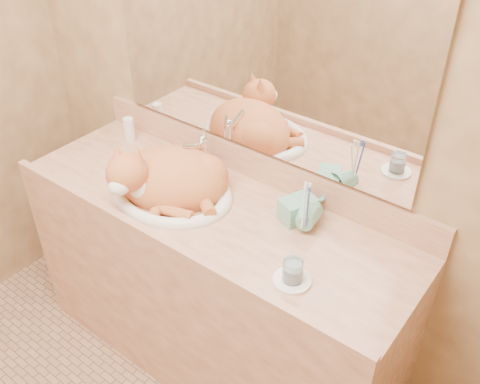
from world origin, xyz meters
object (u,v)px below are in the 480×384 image
Objects in this scene: vanity_counter at (214,288)px; toothbrush_cup at (304,226)px; cat at (166,176)px; water_glass at (293,271)px; sink_basin at (170,177)px; soap_dispenser at (284,203)px.

toothbrush_cup is (0.36, 0.07, 0.47)m from vanity_counter.
cat is 5.85× the size of water_glass.
sink_basin is 0.46m from soap_dispenser.
sink_basin is 1.12× the size of cat.
cat is 2.32× the size of soap_dispenser.
water_glass is at bearing -8.92° from sink_basin.
vanity_counter is 15.85× the size of toothbrush_cup.
vanity_counter is 0.54m from cat.
vanity_counter is at bearing -17.61° from cat.
soap_dispenser is 1.89× the size of toothbrush_cup.
sink_basin is 2.60× the size of soap_dispenser.
soap_dispenser reaches higher than water_glass.
cat reaches higher than water_glass.
cat is at bearing -145.07° from soap_dispenser.
toothbrush_cup is at bearing 11.37° from vanity_counter.
water_glass is (0.18, -0.22, -0.05)m from soap_dispenser.
sink_basin is (-0.18, -0.02, 0.50)m from vanity_counter.
vanity_counter is 0.67m from water_glass.
water_glass is (0.64, -0.11, -0.03)m from cat.
toothbrush_cup is 1.34× the size of water_glass.
toothbrush_cup is at bearing 11.34° from sink_basin.
cat is 0.56m from toothbrush_cup.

